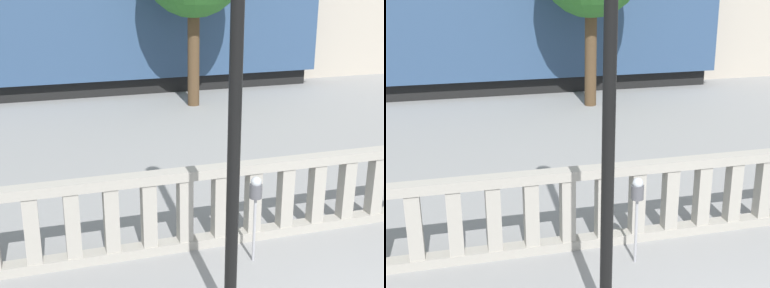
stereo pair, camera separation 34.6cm
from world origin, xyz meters
TOP-DOWN VIEW (x-y plane):
  - balustrade at (-0.00, 3.27)m, footprint 14.40×0.24m
  - lamppost at (-1.57, 1.45)m, footprint 0.31×0.31m
  - parking_meter at (-0.77, 2.65)m, footprint 0.17×0.17m
  - train_far at (-2.68, 25.27)m, footprint 19.08×2.83m

SIDE VIEW (x-z plane):
  - balustrade at x=0.00m, z-range 0.00..1.22m
  - parking_meter at x=-0.77m, z-range 0.38..1.64m
  - train_far at x=-2.68m, z-range -0.20..3.75m
  - lamppost at x=-1.57m, z-range 0.15..5.64m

